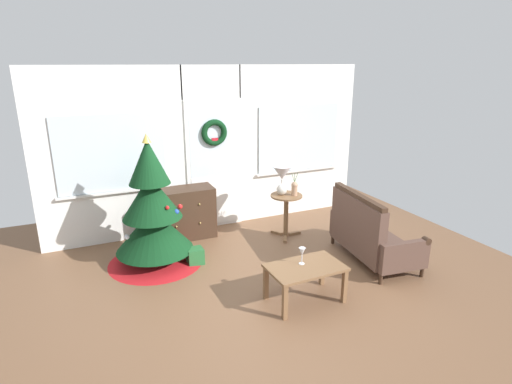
{
  "coord_description": "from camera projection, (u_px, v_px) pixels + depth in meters",
  "views": [
    {
      "loc": [
        -2.03,
        -4.04,
        2.58
      ],
      "look_at": [
        0.05,
        0.55,
        1.0
      ],
      "focal_mm": 29.04,
      "sensor_mm": 36.0,
      "label": 1
    }
  ],
  "objects": [
    {
      "name": "back_wall_with_door",
      "position": [
        213.0,
        149.0,
        6.5
      ],
      "size": [
        5.2,
        0.19,
        2.55
      ],
      "color": "white",
      "rests_on": "ground"
    },
    {
      "name": "christmas_tree",
      "position": [
        153.0,
        216.0,
        5.4
      ],
      "size": [
        1.26,
        1.26,
        1.75
      ],
      "color": "#4C331E",
      "rests_on": "ground"
    },
    {
      "name": "table_lamp",
      "position": [
        282.0,
        177.0,
        6.15
      ],
      "size": [
        0.28,
        0.28,
        0.44
      ],
      "color": "silver",
      "rests_on": "side_table"
    },
    {
      "name": "side_table",
      "position": [
        286.0,
        207.0,
        6.28
      ],
      "size": [
        0.5,
        0.48,
        0.67
      ],
      "color": "brown",
      "rests_on": "ground"
    },
    {
      "name": "coffee_table",
      "position": [
        305.0,
        271.0,
        4.59
      ],
      "size": [
        0.85,
        0.53,
        0.43
      ],
      "color": "brown",
      "rests_on": "ground"
    },
    {
      "name": "ground_plane",
      "position": [
        271.0,
        282.0,
        5.08
      ],
      "size": [
        6.76,
        6.76,
        0.0
      ],
      "primitive_type": "plane",
      "color": "brown"
    },
    {
      "name": "flower_vase",
      "position": [
        294.0,
        188.0,
        6.18
      ],
      "size": [
        0.11,
        0.1,
        0.35
      ],
      "color": "tan",
      "rests_on": "side_table"
    },
    {
      "name": "dresser_cabinet",
      "position": [
        184.0,
        213.0,
        6.29
      ],
      "size": [
        0.91,
        0.45,
        0.78
      ],
      "color": "#3D281C",
      "rests_on": "ground"
    },
    {
      "name": "settee_sofa",
      "position": [
        369.0,
        234.0,
        5.55
      ],
      "size": [
        0.86,
        1.44,
        0.96
      ],
      "color": "#3D281C",
      "rests_on": "ground"
    },
    {
      "name": "wine_glass",
      "position": [
        302.0,
        252.0,
        4.58
      ],
      "size": [
        0.08,
        0.08,
        0.2
      ],
      "color": "silver",
      "rests_on": "coffee_table"
    },
    {
      "name": "gift_box",
      "position": [
        195.0,
        256.0,
        5.53
      ],
      "size": [
        0.21,
        0.19,
        0.21
      ],
      "primitive_type": "cube",
      "color": "#266633",
      "rests_on": "ground"
    }
  ]
}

